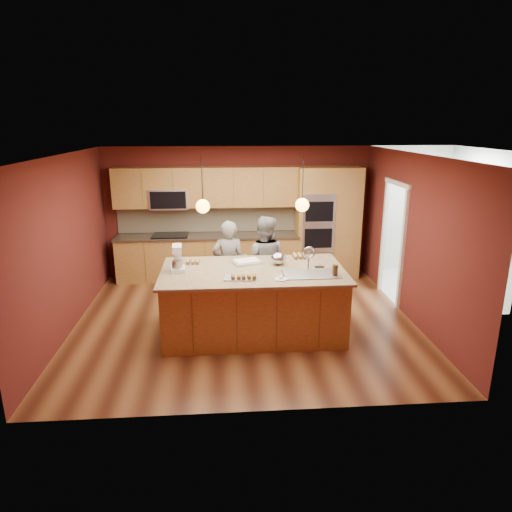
{
  "coord_description": "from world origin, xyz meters",
  "views": [
    {
      "loc": [
        -0.35,
        -6.97,
        3.16
      ],
      "look_at": [
        0.18,
        -0.1,
        1.14
      ],
      "focal_mm": 32.0,
      "sensor_mm": 36.0,
      "label": 1
    }
  ],
  "objects": [
    {
      "name": "washer",
      "position": [
        4.18,
        0.85,
        0.47
      ],
      "size": [
        0.68,
        0.7,
        0.94
      ],
      "primitive_type": "cube",
      "rotation": [
        0.0,
        0.0,
        0.17
      ],
      "color": "white",
      "rests_on": "floor"
    },
    {
      "name": "cupcakes_right",
      "position": [
        0.92,
        0.14,
        1.05
      ],
      "size": [
        0.23,
        0.23,
        0.07
      ],
      "primitive_type": null,
      "color": "tan",
      "rests_on": "island"
    },
    {
      "name": "cupcakes_rack",
      "position": [
        -0.06,
        -0.87,
        1.07
      ],
      "size": [
        0.37,
        0.15,
        0.07
      ],
      "primitive_type": null,
      "color": "tan",
      "rests_on": "island"
    },
    {
      "name": "doorway_trim",
      "position": [
        2.73,
        0.8,
        1.05
      ],
      "size": [
        0.08,
        1.11,
        2.2
      ],
      "primitive_type": null,
      "color": "white",
      "rests_on": "wall_right"
    },
    {
      "name": "oven_column",
      "position": [
        1.85,
        2.19,
        1.15
      ],
      "size": [
        1.3,
        0.62,
        2.3
      ],
      "color": "#8E5D21",
      "rests_on": "floor"
    },
    {
      "name": "wall_left",
      "position": [
        -2.75,
        0.0,
        1.35
      ],
      "size": [
        0.0,
        5.0,
        5.0
      ],
      "primitive_type": "plane",
      "rotation": [
        1.57,
        0.0,
        1.57
      ],
      "color": "#551B17",
      "rests_on": "ground"
    },
    {
      "name": "pendant_left",
      "position": [
        -0.62,
        -0.43,
        2.0
      ],
      "size": [
        0.2,
        0.2,
        0.8
      ],
      "color": "black",
      "rests_on": "ceiling"
    },
    {
      "name": "pendant_right",
      "position": [
        0.83,
        -0.43,
        2.0
      ],
      "size": [
        0.2,
        0.2,
        0.8
      ],
      "color": "black",
      "rests_on": "ceiling"
    },
    {
      "name": "island",
      "position": [
        0.12,
        -0.44,
        0.52
      ],
      "size": [
        2.77,
        1.55,
        1.4
      ],
      "color": "#8E5D21",
      "rests_on": "floor"
    },
    {
      "name": "ceiling",
      "position": [
        0.0,
        0.0,
        2.7
      ],
      "size": [
        5.5,
        5.5,
        0.0
      ],
      "primitive_type": "plane",
      "rotation": [
        3.14,
        0.0,
        0.0
      ],
      "color": "silver",
      "rests_on": "ground"
    },
    {
      "name": "laundry_room",
      "position": [
        4.35,
        1.2,
        1.95
      ],
      "size": [
        2.6,
        2.7,
        2.7
      ],
      "color": "silver",
      "rests_on": "ground"
    },
    {
      "name": "wall_right",
      "position": [
        2.75,
        0.0,
        1.35
      ],
      "size": [
        0.0,
        5.0,
        5.0
      ],
      "primitive_type": "plane",
      "rotation": [
        1.57,
        0.0,
        -1.57
      ],
      "color": "#551B17",
      "rests_on": "ground"
    },
    {
      "name": "cooling_rack",
      "position": [
        -0.13,
        -0.8,
        1.03
      ],
      "size": [
        0.43,
        0.33,
        0.02
      ],
      "primitive_type": "cube",
      "rotation": [
        0.0,
        0.0,
        -0.12
      ],
      "color": "silver",
      "rests_on": "island"
    },
    {
      "name": "wall_front",
      "position": [
        0.0,
        -2.5,
        1.35
      ],
      "size": [
        5.5,
        0.0,
        5.5
      ],
      "primitive_type": "plane",
      "rotation": [
        -1.57,
        0.0,
        0.0
      ],
      "color": "#551B17",
      "rests_on": "ground"
    },
    {
      "name": "floor",
      "position": [
        0.0,
        0.0,
        0.0
      ],
      "size": [
        5.5,
        5.5,
        0.0
      ],
      "primitive_type": "plane",
      "color": "#442011",
      "rests_on": "ground"
    },
    {
      "name": "plate",
      "position": [
        0.47,
        -0.91,
        1.03
      ],
      "size": [
        0.18,
        0.18,
        0.01
      ],
      "primitive_type": "cylinder",
      "color": "silver",
      "rests_on": "island"
    },
    {
      "name": "phone",
      "position": [
        1.14,
        -0.38,
        1.03
      ],
      "size": [
        0.14,
        0.08,
        0.01
      ],
      "primitive_type": "cube",
      "rotation": [
        0.0,
        0.0,
        -0.02
      ],
      "color": "black",
      "rests_on": "island"
    },
    {
      "name": "cupcakes_left",
      "position": [
        -0.82,
        -0.02,
        1.05
      ],
      "size": [
        0.21,
        0.21,
        0.06
      ],
      "primitive_type": null,
      "color": "tan",
      "rests_on": "island"
    },
    {
      "name": "person_left",
      "position": [
        -0.25,
        0.59,
        0.78
      ],
      "size": [
        0.61,
        0.43,
        1.57
      ],
      "primitive_type": "imported",
      "rotation": [
        0.0,
        0.0,
        3.24
      ],
      "color": "black",
      "rests_on": "floor"
    },
    {
      "name": "wall_back",
      "position": [
        0.0,
        2.5,
        1.35
      ],
      "size": [
        5.5,
        0.0,
        5.5
      ],
      "primitive_type": "plane",
      "rotation": [
        1.57,
        0.0,
        0.0
      ],
      "color": "#551B17",
      "rests_on": "ground"
    },
    {
      "name": "tumbler",
      "position": [
        1.27,
        -0.8,
        1.1
      ],
      "size": [
        0.08,
        0.08,
        0.16
      ],
      "primitive_type": "cylinder",
      "color": "#322210",
      "rests_on": "island"
    },
    {
      "name": "sheet_cake",
      "position": [
        0.03,
        -0.08,
        1.04
      ],
      "size": [
        0.51,
        0.44,
        0.05
      ],
      "rotation": [
        0.0,
        0.0,
        0.33
      ],
      "color": "white",
      "rests_on": "island"
    },
    {
      "name": "mixing_bowl",
      "position": [
        0.52,
        -0.19,
        1.11
      ],
      "size": [
        0.24,
        0.24,
        0.2
      ],
      "primitive_type": "ellipsoid",
      "color": "#ADAFB5",
      "rests_on": "island"
    },
    {
      "name": "cabinet_run",
      "position": [
        -0.68,
        2.25,
        0.98
      ],
      "size": [
        3.74,
        0.64,
        2.3
      ],
      "color": "#8E5D21",
      "rests_on": "floor"
    },
    {
      "name": "person_right",
      "position": [
        0.38,
        0.59,
        0.82
      ],
      "size": [
        0.93,
        0.8,
        1.63
      ],
      "primitive_type": "imported",
      "rotation": [
        0.0,
        0.0,
        2.88
      ],
      "color": "slate",
      "rests_on": "floor"
    },
    {
      "name": "dryer",
      "position": [
        4.18,
        1.48,
        0.44
      ],
      "size": [
        0.68,
        0.69,
        0.88
      ],
      "primitive_type": "cube",
      "rotation": [
        0.0,
        0.0,
        0.27
      ],
      "color": "white",
      "rests_on": "floor"
    },
    {
      "name": "stand_mixer",
      "position": [
        -1.02,
        -0.39,
        1.19
      ],
      "size": [
        0.23,
        0.3,
        0.39
      ],
      "rotation": [
        0.0,
        0.0,
        0.09
      ],
      "color": "white",
      "rests_on": "island"
    }
  ]
}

